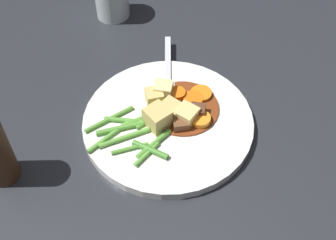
{
  "coord_description": "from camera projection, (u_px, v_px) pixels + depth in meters",
  "views": [
    {
      "loc": [
        -0.23,
        -0.4,
        0.57
      ],
      "look_at": [
        0.0,
        0.0,
        0.02
      ],
      "focal_mm": 49.64,
      "sensor_mm": 36.0,
      "label": 1
    }
  ],
  "objects": [
    {
      "name": "green_bean_7",
      "position": [
        150.0,
        115.0,
        0.72
      ],
      "size": [
        0.08,
        0.01,
        0.01
      ],
      "primitive_type": "cylinder",
      "rotation": [
        0.0,
        1.57,
        6.3
      ],
      "color": "#599E38",
      "rests_on": "dinner_plate"
    },
    {
      "name": "potato_chunk_2",
      "position": [
        163.0,
        90.0,
        0.74
      ],
      "size": [
        0.04,
        0.04,
        0.03
      ],
      "primitive_type": "cube",
      "rotation": [
        0.0,
        0.0,
        0.87
      ],
      "color": "#EAD68C",
      "rests_on": "dinner_plate"
    },
    {
      "name": "green_bean_0",
      "position": [
        130.0,
        148.0,
        0.68
      ],
      "size": [
        0.06,
        0.02,
        0.01
      ],
      "primitive_type": "cylinder",
      "rotation": [
        0.0,
        1.57,
        6.07
      ],
      "color": "#599E38",
      "rests_on": "dinner_plate"
    },
    {
      "name": "meat_chunk_1",
      "position": [
        181.0,
        125.0,
        0.7
      ],
      "size": [
        0.03,
        0.03,
        0.02
      ],
      "primitive_type": "cube",
      "rotation": [
        0.0,
        0.0,
        5.93
      ],
      "color": "brown",
      "rests_on": "dinner_plate"
    },
    {
      "name": "carrot_slice_2",
      "position": [
        193.0,
        99.0,
        0.74
      ],
      "size": [
        0.04,
        0.04,
        0.01
      ],
      "primitive_type": "cylinder",
      "rotation": [
        0.0,
        0.0,
        2.2
      ],
      "color": "orange",
      "rests_on": "dinner_plate"
    },
    {
      "name": "green_bean_10",
      "position": [
        147.0,
        154.0,
        0.68
      ],
      "size": [
        0.05,
        0.02,
        0.01
      ],
      "primitive_type": "cylinder",
      "rotation": [
        0.0,
        1.57,
        6.65
      ],
      "color": "#66AD42",
      "rests_on": "dinner_plate"
    },
    {
      "name": "green_bean_8",
      "position": [
        154.0,
        144.0,
        0.69
      ],
      "size": [
        0.07,
        0.03,
        0.01
      ],
      "primitive_type": "cylinder",
      "rotation": [
        0.0,
        1.57,
        6.58
      ],
      "color": "#599E38",
      "rests_on": "dinner_plate"
    },
    {
      "name": "green_bean_9",
      "position": [
        109.0,
        119.0,
        0.72
      ],
      "size": [
        0.08,
        0.01,
        0.01
      ],
      "primitive_type": "cylinder",
      "rotation": [
        0.0,
        1.57,
        6.37
      ],
      "color": "#599E38",
      "rests_on": "dinner_plate"
    },
    {
      "name": "potato_chunk_3",
      "position": [
        187.0,
        115.0,
        0.71
      ],
      "size": [
        0.04,
        0.04,
        0.02
      ],
      "primitive_type": "cube",
      "rotation": [
        0.0,
        0.0,
        2.01
      ],
      "color": "#E5CC7A",
      "rests_on": "dinner_plate"
    },
    {
      "name": "carrot_slice_0",
      "position": [
        201.0,
        94.0,
        0.75
      ],
      "size": [
        0.04,
        0.04,
        0.01
      ],
      "primitive_type": "cylinder",
      "rotation": [
        0.0,
        0.0,
        4.69
      ],
      "color": "orange",
      "rests_on": "dinner_plate"
    },
    {
      "name": "dinner_plate",
      "position": [
        168.0,
        123.0,
        0.73
      ],
      "size": [
        0.27,
        0.27,
        0.02
      ],
      "primitive_type": "cylinder",
      "color": "white",
      "rests_on": "ground_plane"
    },
    {
      "name": "green_bean_1",
      "position": [
        120.0,
        128.0,
        0.71
      ],
      "size": [
        0.07,
        0.03,
        0.01
      ],
      "primitive_type": "cylinder",
      "rotation": [
        0.0,
        1.57,
        6.05
      ],
      "color": "#599E38",
      "rests_on": "dinner_plate"
    },
    {
      "name": "green_bean_5",
      "position": [
        152.0,
        120.0,
        0.72
      ],
      "size": [
        0.06,
        0.01,
        0.01
      ],
      "primitive_type": "cylinder",
      "rotation": [
        0.0,
        1.57,
        6.35
      ],
      "color": "#599E38",
      "rests_on": "dinner_plate"
    },
    {
      "name": "carrot_slice_1",
      "position": [
        200.0,
        120.0,
        0.71
      ],
      "size": [
        0.04,
        0.04,
        0.01
      ],
      "primitive_type": "cylinder",
      "rotation": [
        0.0,
        0.0,
        5.09
      ],
      "color": "orange",
      "rests_on": "dinner_plate"
    },
    {
      "name": "stew_sauce",
      "position": [
        183.0,
        108.0,
        0.74
      ],
      "size": [
        0.11,
        0.11,
        0.0
      ],
      "primitive_type": "cylinder",
      "color": "brown",
      "rests_on": "dinner_plate"
    },
    {
      "name": "green_bean_4",
      "position": [
        108.0,
        137.0,
        0.7
      ],
      "size": [
        0.08,
        0.03,
        0.01
      ],
      "primitive_type": "cylinder",
      "rotation": [
        0.0,
        1.57,
        6.55
      ],
      "color": "#66AD42",
      "rests_on": "dinner_plate"
    },
    {
      "name": "green_bean_2",
      "position": [
        150.0,
        150.0,
        0.68
      ],
      "size": [
        0.04,
        0.05,
        0.01
      ],
      "primitive_type": "cylinder",
      "rotation": [
        0.0,
        1.57,
        5.27
      ],
      "color": "#4C8E33",
      "rests_on": "dinner_plate"
    },
    {
      "name": "meat_chunk_0",
      "position": [
        198.0,
        111.0,
        0.72
      ],
      "size": [
        0.03,
        0.03,
        0.02
      ],
      "primitive_type": "cube",
      "rotation": [
        0.0,
        0.0,
        4.02
      ],
      "color": "#56331E",
      "rests_on": "dinner_plate"
    },
    {
      "name": "green_bean_6",
      "position": [
        124.0,
        120.0,
        0.72
      ],
      "size": [
        0.05,
        0.04,
        0.01
      ],
      "primitive_type": "cylinder",
      "rotation": [
        0.0,
        1.57,
        5.65
      ],
      "color": "#599E38",
      "rests_on": "dinner_plate"
    },
    {
      "name": "carrot_slice_3",
      "position": [
        177.0,
        95.0,
        0.75
      ],
      "size": [
        0.04,
        0.04,
        0.01
      ],
      "primitive_type": "cylinder",
      "rotation": [
        0.0,
        0.0,
        0.87
      ],
      "color": "orange",
      "rests_on": "dinner_plate"
    },
    {
      "name": "potato_chunk_0",
      "position": [
        156.0,
        96.0,
        0.74
      ],
      "size": [
        0.03,
        0.03,
        0.02
      ],
      "primitive_type": "cube",
      "rotation": [
        0.0,
        0.0,
        1.3
      ],
      "color": "#DBBC6B",
      "rests_on": "dinner_plate"
    },
    {
      "name": "fork",
      "position": [
        168.0,
        74.0,
        0.78
      ],
      "size": [
        0.1,
        0.16,
        0.0
      ],
      "color": "silver",
      "rests_on": "dinner_plate"
    },
    {
      "name": "potato_chunk_1",
      "position": [
        158.0,
        118.0,
        0.7
      ],
      "size": [
        0.04,
        0.04,
        0.03
      ],
      "primitive_type": "cube",
      "rotation": [
        0.0,
        0.0,
        3.3
      ],
      "color": "#DBBC6B",
      "rests_on": "dinner_plate"
    },
    {
      "name": "green_bean_3",
      "position": [
        126.0,
        140.0,
        0.69
      ],
      "size": [
        0.08,
        0.02,
        0.01
      ],
      "primitive_type": "cylinder",
      "rotation": [
        0.0,
        1.57,
        6.18
      ],
      "color": "#66AD42",
      "rests_on": "dinner_plate"
    },
    {
      "name": "potato_chunk_4",
      "position": [
        172.0,
        109.0,
        0.72
      ],
      "size": [
        0.04,
        0.04,
        0.02
      ],
      "primitive_type": "cube",
      "rotation": [
        0.0,
        0.0,
        3.51
      ],
      "color": "#DBBC6B",
      "rests_on": "dinner_plate"
    },
    {
      "name": "ground_plane",
      "position": [
        168.0,
        126.0,
        0.73
      ],
      "size": [
        3.0,
        3.0,
        0.0
      ],
      "primitive_type": "plane",
      "color": "#26282D"
    }
  ]
}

